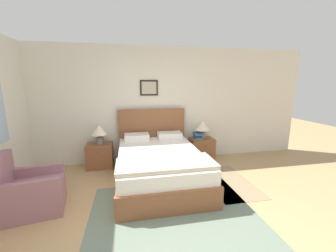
% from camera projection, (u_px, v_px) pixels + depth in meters
% --- Properties ---
extents(ground_plane, '(16.00, 16.00, 0.00)m').
position_uv_depth(ground_plane, '(182.00, 249.00, 2.28)').
color(ground_plane, tan).
extents(wall_back, '(7.52, 0.09, 2.60)m').
position_uv_depth(wall_back, '(151.00, 105.00, 4.73)').
color(wall_back, silver).
rests_on(wall_back, ground_plane).
extents(area_rug_main, '(2.30, 1.94, 0.01)m').
position_uv_depth(area_rug_main, '(174.00, 216.00, 2.84)').
color(area_rug_main, slate).
rests_on(area_rug_main, ground_plane).
extents(area_rug_bedside, '(0.78, 1.39, 0.01)m').
position_uv_depth(area_rug_bedside, '(228.00, 181.00, 3.82)').
color(area_rug_bedside, '#897556').
rests_on(area_rug_bedside, ground_plane).
extents(bed, '(1.51, 2.18, 1.22)m').
position_uv_depth(bed, '(159.00, 164.00, 3.82)').
color(bed, brown).
rests_on(bed, ground_plane).
extents(armchair, '(0.88, 0.78, 0.86)m').
position_uv_depth(armchair, '(30.00, 192.00, 2.89)').
color(armchair, '#8E606B').
rests_on(armchair, ground_plane).
extents(nightstand_near_window, '(0.54, 0.43, 0.52)m').
position_uv_depth(nightstand_near_window, '(100.00, 156.00, 4.45)').
color(nightstand_near_window, brown).
rests_on(nightstand_near_window, ground_plane).
extents(nightstand_by_door, '(0.54, 0.43, 0.52)m').
position_uv_depth(nightstand_by_door, '(202.00, 149.00, 4.89)').
color(nightstand_by_door, brown).
rests_on(nightstand_by_door, ground_plane).
extents(table_lamp_near_window, '(0.33, 0.33, 0.42)m').
position_uv_depth(table_lamp_near_window, '(99.00, 131.00, 4.33)').
color(table_lamp_near_window, slate).
rests_on(table_lamp_near_window, nightstand_near_window).
extents(table_lamp_by_door, '(0.33, 0.33, 0.42)m').
position_uv_depth(table_lamp_by_door, '(203.00, 127.00, 4.76)').
color(table_lamp_by_door, slate).
rests_on(table_lamp_by_door, nightstand_by_door).
extents(book_thick_bottom, '(0.20, 0.24, 0.04)m').
position_uv_depth(book_thick_bottom, '(198.00, 138.00, 4.77)').
color(book_thick_bottom, '#4C7551').
rests_on(book_thick_bottom, nightstand_by_door).
extents(book_hardcover_middle, '(0.15, 0.24, 0.03)m').
position_uv_depth(book_hardcover_middle, '(198.00, 137.00, 4.76)').
color(book_hardcover_middle, '#335693').
rests_on(book_hardcover_middle, book_thick_bottom).
extents(book_novel_upper, '(0.19, 0.25, 0.04)m').
position_uv_depth(book_novel_upper, '(198.00, 135.00, 4.75)').
color(book_novel_upper, '#232328').
rests_on(book_novel_upper, book_hardcover_middle).
extents(book_slim_near_top, '(0.22, 0.30, 0.04)m').
position_uv_depth(book_slim_near_top, '(198.00, 134.00, 4.74)').
color(book_slim_near_top, '#335693').
rests_on(book_slim_near_top, book_novel_upper).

